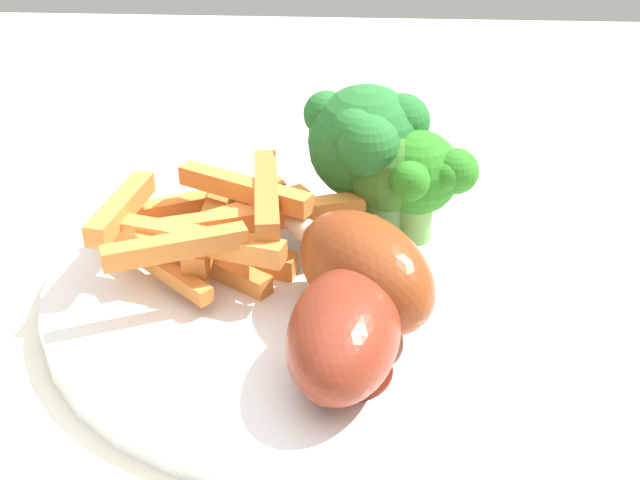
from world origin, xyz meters
TOP-DOWN VIEW (x-y plane):
  - dining_table at (0.00, 0.00)m, footprint 0.92×0.76m
  - dinner_plate at (-0.04, -0.04)m, footprint 0.27×0.27m
  - broccoli_floret_front at (0.00, -0.07)m, footprint 0.05×0.05m
  - broccoli_floret_middle at (0.02, -0.06)m, footprint 0.08×0.07m
  - broccoli_floret_back at (-0.01, -0.09)m, footprint 0.05×0.05m
  - carrot_fries_pile at (-0.03, 0.02)m, footprint 0.12×0.14m
  - chicken_drumstick_near at (-0.07, -0.06)m, footprint 0.12×0.10m
  - chicken_drumstick_far at (-0.11, -0.05)m, footprint 0.14×0.06m

SIDE VIEW (x-z plane):
  - dining_table at x=0.00m, z-range 0.24..0.97m
  - dinner_plate at x=-0.04m, z-range 0.73..0.74m
  - chicken_drumstick_far at x=-0.11m, z-range 0.74..0.78m
  - carrot_fries_pile at x=-0.03m, z-range 0.74..0.78m
  - chicken_drumstick_near at x=-0.07m, z-range 0.74..0.79m
  - broccoli_floret_front at x=0.00m, z-range 0.75..0.81m
  - broccoli_floret_back at x=-0.01m, z-range 0.75..0.81m
  - broccoli_floret_middle at x=0.02m, z-range 0.75..0.83m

